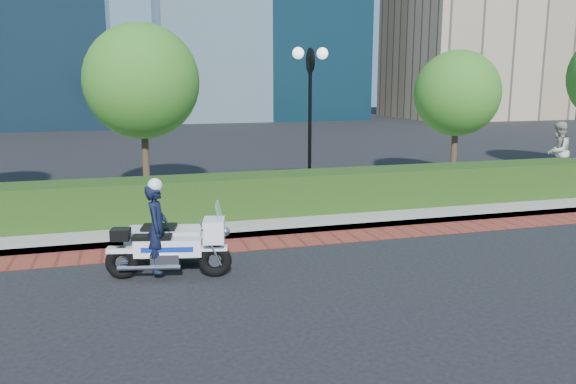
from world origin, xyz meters
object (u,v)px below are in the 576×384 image
object	(u,v)px
pedestrian	(558,151)
lamppost	(310,99)
tree_c	(457,93)
police_motorcycle	(166,239)
tree_b	(142,82)

from	to	relation	value
pedestrian	lamppost	bearing A→B (deg)	-27.39
tree_c	police_motorcycle	distance (m)	11.99
tree_b	police_motorcycle	xyz separation A→B (m)	(0.10, -6.32, -2.81)
lamppost	tree_c	distance (m)	5.65
tree_b	tree_c	xyz separation A→B (m)	(10.00, -0.00, -0.39)
lamppost	pedestrian	distance (m)	9.14
tree_b	police_motorcycle	distance (m)	6.92
police_motorcycle	pedestrian	size ratio (longest dim) A/B	1.13
lamppost	tree_c	bearing A→B (deg)	13.30
police_motorcycle	pedestrian	world-z (taller)	pedestrian
lamppost	tree_b	xyz separation A→B (m)	(-4.50, 1.30, 0.48)
tree_b	tree_c	size ratio (longest dim) A/B	1.14
police_motorcycle	tree_c	bearing A→B (deg)	44.78
lamppost	tree_b	bearing A→B (deg)	163.89
lamppost	tree_b	distance (m)	4.71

